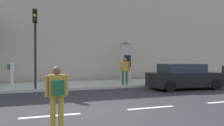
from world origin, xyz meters
TOP-DOWN VIEW (x-y plane):
  - ground_plane at (0.00, 0.00)m, footprint 80.00×80.00m
  - sidewalk_curb at (0.00, 7.00)m, footprint 36.00×4.00m
  - lane_markings at (-0.00, 0.00)m, footprint 25.80×0.16m
  - building_backdrop at (0.00, 12.00)m, footprint 36.00×5.00m
  - traffic_light at (-2.55, 5.24)m, footprint 0.24×0.45m
  - poster_column at (3.61, 7.33)m, footprint 0.95×0.95m
  - pedestrian_in_dark_shirt at (-1.56, -1.13)m, footprint 0.58×0.42m
  - pedestrian_near_pole at (-4.17, 7.79)m, footprint 0.46×0.54m
  - pedestrian_tallest at (2.84, 5.49)m, footprint 0.57×0.53m
  - parked_car_red at (5.95, 3.65)m, footprint 4.42×2.08m

SIDE VIEW (x-z plane):
  - ground_plane at x=0.00m, z-range 0.00..0.00m
  - lane_markings at x=0.00m, z-range 0.00..0.01m
  - sidewalk_curb at x=0.00m, z-range 0.00..0.15m
  - parked_car_red at x=5.95m, z-range -0.03..1.50m
  - pedestrian_in_dark_shirt at x=-1.56m, z-range 0.14..1.68m
  - pedestrian_near_pole at x=-4.17m, z-range 0.31..2.06m
  - pedestrian_tallest at x=2.84m, z-range 0.34..2.10m
  - poster_column at x=3.61m, z-range 0.17..3.15m
  - traffic_light at x=-2.55m, z-range 0.90..5.27m
  - building_backdrop at x=0.00m, z-range 0.00..8.76m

